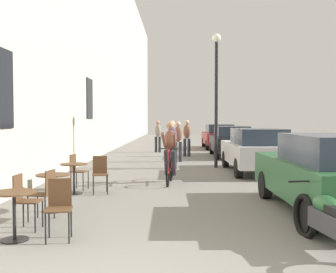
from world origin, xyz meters
TOP-DOWN VIEW (x-y plane):
  - building_facade_left at (-3.45, 14.00)m, footprint 0.54×68.00m
  - cafe_table_near at (-1.87, 2.09)m, footprint 0.64×0.64m
  - cafe_chair_near_toward_street at (-1.95, 2.67)m, footprint 0.39×0.39m
  - cafe_chair_near_toward_wall at (-1.23, 2.16)m, footprint 0.44×0.44m
  - cafe_table_mid at (-1.88, 3.95)m, footprint 0.64×0.64m
  - cafe_chair_mid_toward_street at (-1.80, 3.26)m, footprint 0.44×0.44m
  - cafe_table_far at (-1.95, 5.82)m, footprint 0.64×0.64m
  - cafe_chair_far_toward_street at (-1.34, 5.89)m, footprint 0.45×0.45m
  - cafe_chair_far_toward_wall at (-2.02, 6.39)m, footprint 0.44×0.44m
  - cyclist_on_bicycle at (0.32, 7.54)m, footprint 0.52×1.76m
  - pedestrian_near at (0.34, 10.76)m, footprint 0.35×0.25m
  - pedestrian_mid at (0.57, 13.17)m, footprint 0.35×0.26m
  - pedestrian_far at (1.00, 15.64)m, footprint 0.36×0.27m
  - pedestrian_furthest at (-0.51, 18.09)m, footprint 0.36×0.27m
  - street_lamp at (1.96, 11.12)m, footprint 0.32×0.32m
  - parked_car_nearest at (3.32, 3.84)m, footprint 1.86×4.26m
  - parked_car_second at (3.13, 9.76)m, footprint 1.83×4.19m
  - parked_car_third at (3.07, 15.48)m, footprint 1.77×4.13m
  - parked_car_fourth at (3.07, 20.87)m, footprint 1.82×4.21m
  - parked_motorcycle at (2.55, 1.68)m, footprint 0.62×2.14m

SIDE VIEW (x-z plane):
  - parked_motorcycle at x=2.55m, z-range -0.05..0.86m
  - cafe_chair_near_toward_street at x=-1.95m, z-range 0.07..0.96m
  - cafe_chair_near_toward_wall at x=-1.23m, z-range 0.07..0.96m
  - cafe_chair_mid_toward_street at x=-1.80m, z-range 0.07..0.96m
  - cafe_chair_far_toward_street at x=-1.34m, z-range 0.07..0.96m
  - cafe_chair_far_toward_wall at x=-2.02m, z-range 0.07..0.96m
  - cafe_table_near at x=-1.87m, z-range 0.16..0.88m
  - cafe_table_mid at x=-1.88m, z-range 0.16..0.88m
  - cafe_table_far at x=-1.95m, z-range 0.16..0.88m
  - parked_car_third at x=3.07m, z-range 0.03..1.49m
  - parked_car_second at x=3.13m, z-range 0.03..1.51m
  - parked_car_fourth at x=3.07m, z-range 0.03..1.52m
  - parked_car_nearest at x=3.32m, z-range 0.03..1.53m
  - cyclist_on_bicycle at x=0.32m, z-range -0.06..1.68m
  - pedestrian_mid at x=0.57m, z-range 0.11..1.81m
  - pedestrian_furthest at x=-0.51m, z-range 0.11..1.84m
  - pedestrian_near at x=0.34m, z-range 0.11..1.85m
  - pedestrian_far at x=1.00m, z-range 0.11..1.86m
  - street_lamp at x=1.96m, z-range 0.66..5.56m
  - building_facade_left at x=-3.45m, z-range 0.00..12.26m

